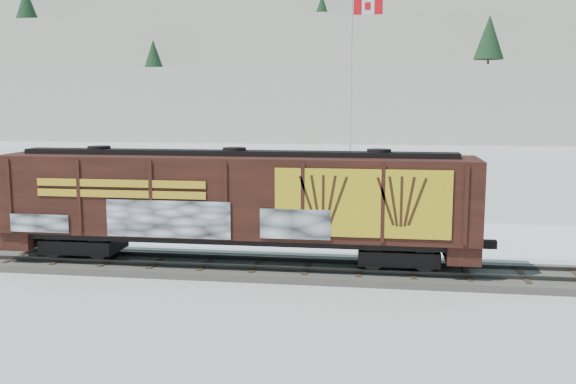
% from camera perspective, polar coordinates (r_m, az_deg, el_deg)
% --- Properties ---
extents(ground, '(500.00, 500.00, 0.00)m').
position_cam_1_polar(ground, '(25.49, -2.74, -7.04)').
color(ground, white).
rests_on(ground, ground).
extents(rail_track, '(50.00, 3.40, 0.43)m').
position_cam_1_polar(rail_track, '(25.45, -2.74, -6.72)').
color(rail_track, '#59544C').
rests_on(rail_track, ground).
extents(parking_strip, '(40.00, 8.00, 0.03)m').
position_cam_1_polar(parking_strip, '(32.68, -0.17, -3.62)').
color(parking_strip, white).
rests_on(parking_strip, ground).
extents(hillside, '(360.00, 110.00, 93.00)m').
position_cam_1_polar(hillside, '(164.18, 6.92, 10.73)').
color(hillside, white).
rests_on(hillside, ground).
extents(hopper_railcar, '(18.43, 3.06, 4.33)m').
position_cam_1_polar(hopper_railcar, '(25.08, -4.73, -0.64)').
color(hopper_railcar, black).
rests_on(hopper_railcar, rail_track).
extents(flagpole, '(2.30, 0.90, 13.00)m').
position_cam_1_polar(flagpole, '(40.01, 5.70, 5.57)').
color(flagpole, silver).
rests_on(flagpole, ground).
extents(car_silver, '(4.20, 2.35, 1.35)m').
position_cam_1_polar(car_silver, '(32.22, -8.74, -2.64)').
color(car_silver, '#B6B8BE').
rests_on(car_silver, parking_strip).
extents(car_white, '(4.17, 1.92, 1.33)m').
position_cam_1_polar(car_white, '(32.39, -5.99, -2.55)').
color(car_white, silver).
rests_on(car_white, parking_strip).
extents(car_dark, '(5.59, 3.93, 1.50)m').
position_cam_1_polar(car_dark, '(32.37, 6.62, -2.41)').
color(car_dark, '#22252A').
rests_on(car_dark, parking_strip).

